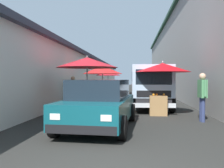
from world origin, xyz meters
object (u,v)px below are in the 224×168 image
fruit_stall_mid_lane (87,68)px  vendor_by_crates (202,93)px  hatchback_car (100,103)px  delivery_truck (151,88)px  fruit_stall_near_left (162,75)px  vendor_in_shade (73,89)px  fruit_stall_near_right (108,75)px  fruit_stall_far_left (102,75)px

fruit_stall_mid_lane → vendor_by_crates: fruit_stall_mid_lane is taller
fruit_stall_mid_lane → hatchback_car: 3.10m
delivery_truck → vendor_by_crates: bearing=-150.6°
fruit_stall_near_left → vendor_by_crates: 2.05m
vendor_in_shade → fruit_stall_near_left: bearing=-117.0°
fruit_stall_near_right → fruit_stall_mid_lane: size_ratio=0.90×
fruit_stall_far_left → hatchback_car: 6.68m
vendor_in_shade → fruit_stall_far_left: bearing=-41.5°
vendor_by_crates → vendor_in_shade: (3.70, 5.53, -0.04)m
hatchback_car → fruit_stall_near_right: bearing=5.5°
fruit_stall_near_right → delivery_truck: (-9.77, -3.12, -0.77)m
fruit_stall_near_left → vendor_by_crates: fruit_stall_near_left is taller
hatchback_car → fruit_stall_far_left: bearing=7.2°
vendor_in_shade → fruit_stall_mid_lane: bearing=-152.1°
fruit_stall_near_right → fruit_stall_far_left: bearing=-176.0°
delivery_truck → vendor_in_shade: bearing=77.5°
fruit_stall_near_left → hatchback_car: size_ratio=0.56×
fruit_stall_near_right → fruit_stall_near_left: size_ratio=1.03×
fruit_stall_far_left → vendor_by_crates: bearing=-141.2°
fruit_stall_near_right → vendor_in_shade: bearing=174.7°
delivery_truck → vendor_by_crates: 3.24m
fruit_stall_near_left → fruit_stall_near_right: bearing=17.5°
vendor_by_crates → vendor_in_shade: size_ratio=1.04×
fruit_stall_near_left → hatchback_car: (-2.85, 2.15, -0.90)m
fruit_stall_near_left → fruit_stall_far_left: (3.71, 2.97, 0.05)m
fruit_stall_near_right → vendor_by_crates: (-12.59, -4.71, -0.84)m
fruit_stall_near_left → fruit_stall_mid_lane: size_ratio=0.87×
delivery_truck → vendor_in_shade: (0.88, 3.94, -0.11)m
fruit_stall_near_left → fruit_stall_mid_lane: fruit_stall_mid_lane is taller
fruit_stall_near_right → vendor_by_crates: bearing=-159.5°
fruit_stall_near_left → hatchback_car: bearing=143.0°
fruit_stall_near_left → vendor_in_shade: 4.89m
delivery_truck → fruit_stall_near_left: bearing=-164.6°
fruit_stall_far_left → hatchback_car: fruit_stall_far_left is taller
fruit_stall_near_right → hatchback_car: bearing=-174.5°
fruit_stall_mid_lane → hatchback_car: size_ratio=0.65×
fruit_stall_near_right → fruit_stall_near_left: 11.63m
fruit_stall_mid_lane → delivery_truck: (1.46, -2.71, -0.90)m
fruit_stall_near_right → fruit_stall_mid_lane: (-11.23, -0.42, 0.13)m
vendor_by_crates → fruit_stall_near_left: bearing=39.2°
fruit_stall_near_right → vendor_in_shade: fruit_stall_near_right is taller
delivery_truck → vendor_in_shade: delivery_truck is taller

